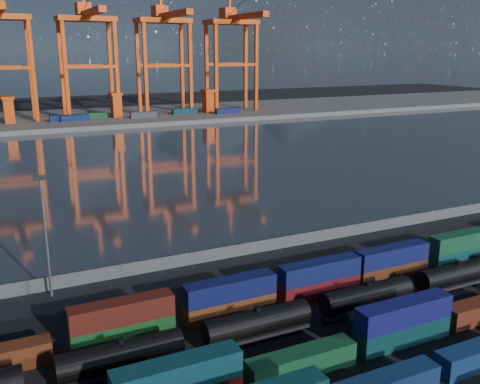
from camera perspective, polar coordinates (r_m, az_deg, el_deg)
name	(u,v)px	position (r m, az deg, el deg)	size (l,w,h in m)	color
ground	(353,336)	(65.11, 12.00, -14.82)	(700.00, 700.00, 0.00)	black
harbor_water	(126,165)	(156.48, -12.08, 2.86)	(700.00, 700.00, 0.00)	#283039
far_quay	(68,119)	(258.31, -17.85, 7.39)	(700.00, 70.00, 2.00)	#514F4C
container_row_south	(444,361)	(59.45, 20.96, -16.46)	(139.40, 2.35, 5.01)	#484A4E
container_row_mid	(421,323)	(65.82, 18.71, -13.14)	(141.03, 2.43, 5.18)	#393C3E
container_row_north	(323,280)	(72.96, 8.82, -9.29)	(140.86, 2.38, 5.07)	#0F174F
tanker_string	(257,323)	(62.17, 1.84, -13.84)	(106.18, 2.83, 4.05)	black
waterfront_fence	(245,249)	(86.14, 0.58, -6.10)	(160.12, 0.12, 2.20)	#595B5E
yard_light_mast	(45,231)	(73.76, -20.07, -3.89)	(1.60, 0.40, 16.60)	slate
gantry_cranes	(45,30)	(248.95, -20.11, 15.88)	(199.85, 47.71, 64.60)	#CE430E
quay_containers	(46,119)	(242.38, -19.96, 7.31)	(172.58, 10.99, 2.60)	navy
straddle_carriers	(65,107)	(247.38, -18.20, 8.65)	(140.00, 7.00, 11.10)	#CE430E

